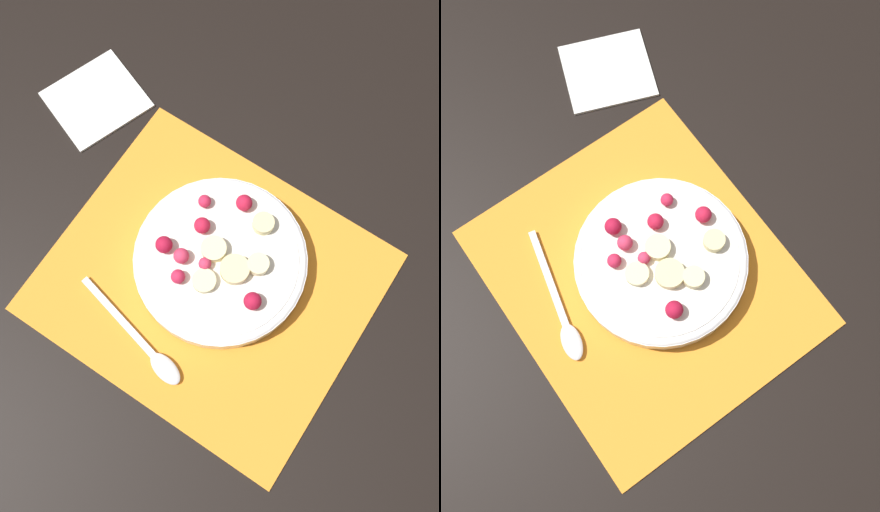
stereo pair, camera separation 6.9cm
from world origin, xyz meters
The scene contains 5 objects.
ground_plane centered at (0.00, 0.00, 0.00)m, with size 3.00×3.00×0.00m, color black.
placemat centered at (0.00, 0.00, 0.00)m, with size 0.39×0.34×0.01m.
fruit_bowl centered at (0.00, 0.03, 0.03)m, with size 0.22×0.22×0.05m.
spoon centered at (-0.01, -0.11, 0.01)m, with size 0.18×0.06×0.01m.
napkin centered at (-0.28, 0.13, 0.00)m, with size 0.15×0.15×0.01m.
Camera 1 is at (0.10, -0.13, 0.71)m, focal length 40.00 mm.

